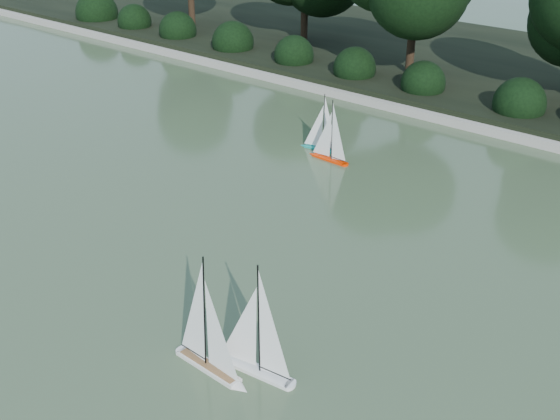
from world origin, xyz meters
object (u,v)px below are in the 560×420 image
object	(u,v)px
sailboat_white_a	(250,353)
sailboat_teal	(319,140)
sailboat_white_b	(213,355)
sailboat_orange	(327,149)

from	to	relation	value
sailboat_white_a	sailboat_teal	bearing A→B (deg)	120.22
sailboat_white_b	sailboat_teal	xyz separation A→B (m)	(-3.04, 6.02, -0.05)
sailboat_white_a	sailboat_white_b	size ratio (longest dim) A/B	1.00
sailboat_white_b	sailboat_orange	bearing A→B (deg)	114.54
sailboat_white_a	sailboat_teal	size ratio (longest dim) A/B	1.26
sailboat_white_a	sailboat_orange	world-z (taller)	sailboat_white_a
sailboat_white_a	sailboat_orange	distance (m)	6.16
sailboat_white_a	sailboat_white_b	bearing A→B (deg)	-135.96
sailboat_orange	sailboat_white_a	bearing A→B (deg)	-61.80
sailboat_white_a	sailboat_white_b	xyz separation A→B (m)	(-0.30, -0.29, -0.00)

